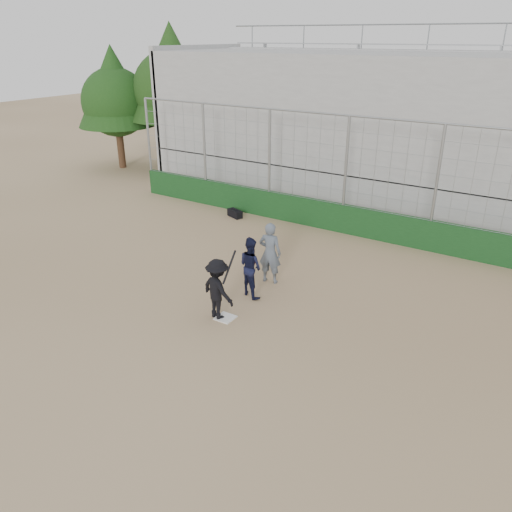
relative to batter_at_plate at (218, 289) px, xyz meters
The scene contains 10 objects.
ground 0.79m from the batter_at_plate, 14.00° to the left, with size 90.00×90.00×0.00m, color olive.
home_plate 0.78m from the batter_at_plate, 14.00° to the left, with size 0.44×0.44×0.02m, color white.
backstop 7.05m from the batter_at_plate, 88.61° to the left, with size 18.10×0.25×4.04m.
bleachers 12.19m from the batter_at_plate, 89.18° to the left, with size 20.25×6.70×6.98m.
tree_left 15.88m from the batter_at_plate, 134.44° to the left, with size 4.48×4.48×7.00m.
tree_right 16.66m from the batter_at_plate, 144.40° to the left, with size 3.84×3.84×6.00m.
batter_at_plate is the anchor object (origin of this frame).
catcher_crouched 1.40m from the batter_at_plate, 88.49° to the left, with size 0.98×0.88×1.13m.
umpire 2.34m from the batter_at_plate, 88.59° to the left, with size 0.64×0.42×1.59m, color #545E6B.
equipment_bag 7.44m from the batter_at_plate, 121.72° to the left, with size 0.71×0.49×0.32m.
Camera 1 is at (6.34, -8.51, 6.37)m, focal length 35.00 mm.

